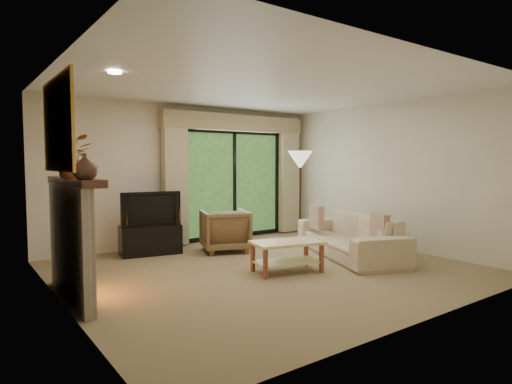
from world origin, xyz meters
TOP-DOWN VIEW (x-y plane):
  - floor at (0.00, 0.00)m, footprint 5.50×5.50m
  - ceiling at (0.00, 0.00)m, footprint 5.50×5.50m
  - wall_back at (0.00, 2.50)m, footprint 5.00×0.00m
  - wall_front at (0.00, -2.50)m, footprint 5.00×0.00m
  - wall_left at (-2.75, 0.00)m, footprint 0.00×5.00m
  - wall_right at (2.75, 0.00)m, footprint 0.00×5.00m
  - fireplace at (-2.63, 0.20)m, footprint 0.24×1.70m
  - mirror at (-2.71, 0.20)m, footprint 0.07×1.45m
  - sliding_door at (1.00, 2.45)m, footprint 2.26×0.10m
  - curtain_left at (-0.35, 2.34)m, footprint 0.45×0.18m
  - curtain_right at (2.35, 2.34)m, footprint 0.45×0.18m
  - cornice at (1.00, 2.36)m, footprint 3.20×0.24m
  - media_console at (-0.99, 1.95)m, footprint 1.05×0.60m
  - tv at (-0.99, 1.95)m, footprint 0.99×0.29m
  - armchair at (0.16, 1.44)m, footprint 0.99×1.00m
  - sofa at (1.61, -0.08)m, footprint 1.70×2.52m
  - pillow_near at (1.53, -0.76)m, footprint 0.24×0.41m
  - pillow_far at (1.53, 0.59)m, footprint 0.25×0.43m
  - coffee_table at (0.11, -0.29)m, footprint 1.07×0.74m
  - floor_lamp at (1.71, 1.24)m, footprint 0.60×0.60m
  - vase at (-2.61, -0.45)m, footprint 0.29×0.29m
  - branches at (-2.61, 0.10)m, footprint 0.51×0.48m

SIDE VIEW (x-z plane):
  - floor at x=0.00m, z-range 0.00..0.00m
  - coffee_table at x=0.11m, z-range 0.00..0.44m
  - media_console at x=-0.99m, z-range 0.00..0.49m
  - sofa at x=1.61m, z-range 0.00..0.68m
  - armchair at x=0.16m, z-range 0.00..0.72m
  - pillow_near at x=1.53m, z-range 0.38..0.78m
  - pillow_far at x=1.53m, z-range 0.37..0.79m
  - fireplace at x=-2.63m, z-range 0.00..1.37m
  - tv at x=-0.99m, z-range 0.49..1.06m
  - floor_lamp at x=1.71m, z-range 0.00..1.75m
  - sliding_door at x=1.00m, z-range 0.02..2.18m
  - curtain_left at x=-0.35m, z-range 0.02..2.38m
  - curtain_right at x=2.35m, z-range 0.02..2.38m
  - wall_back at x=0.00m, z-range -1.20..3.80m
  - wall_front at x=0.00m, z-range -1.20..3.80m
  - wall_left at x=-2.75m, z-range -1.20..3.80m
  - wall_right at x=2.75m, z-range -1.20..3.80m
  - vase at x=-2.61m, z-range 1.37..1.63m
  - branches at x=-2.61m, z-range 1.37..1.84m
  - mirror at x=-2.71m, z-range 1.44..2.46m
  - cornice at x=1.00m, z-range 2.16..2.48m
  - ceiling at x=0.00m, z-range 2.60..2.60m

